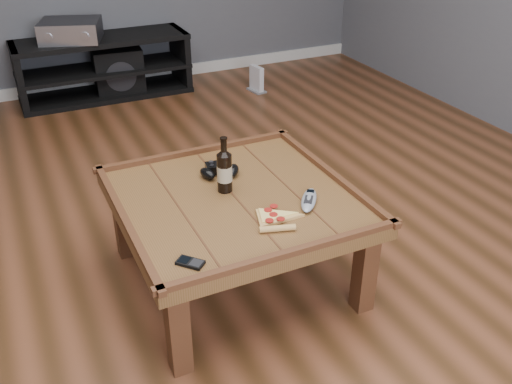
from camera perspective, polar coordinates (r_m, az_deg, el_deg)
name	(u,v)px	position (r m, az deg, el deg)	size (l,w,h in m)	color
ground	(237,278)	(2.75, -1.95, -8.61)	(6.00, 6.00, 0.00)	#3F2512
baseboard	(101,82)	(5.31, -15.24, 10.58)	(5.00, 0.02, 0.10)	silver
coffee_table	(235,208)	(2.52, -2.10, -1.63)	(1.03, 1.03, 0.48)	#583919
media_console	(104,68)	(5.02, -14.96, 11.92)	(1.40, 0.45, 0.50)	black
beer_bottle	(224,170)	(2.49, -3.17, 2.23)	(0.07, 0.07, 0.26)	black
game_controller	(220,170)	(2.66, -3.67, 2.23)	(0.20, 0.15, 0.06)	black
pizza_slice	(274,218)	(2.32, 1.81, -2.65)	(0.23, 0.29, 0.03)	tan
smartphone	(190,262)	(2.09, -6.58, -7.02)	(0.11, 0.11, 0.01)	black
remote_control	(309,200)	(2.45, 5.31, -0.79)	(0.17, 0.20, 0.03)	gray
av_receiver	(71,31)	(4.90, -18.04, 15.11)	(0.55, 0.50, 0.16)	black
subwoofer	(118,70)	(5.10, -13.64, 11.79)	(0.43, 0.43, 0.40)	black
game_console	(257,80)	(5.01, 0.06, 11.13)	(0.12, 0.19, 0.22)	slate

